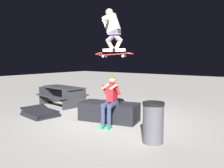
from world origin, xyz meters
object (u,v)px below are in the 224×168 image
Objects in this scene: skateboard at (114,54)px; kicker_ramp at (40,114)px; ledge_box_main at (109,112)px; trash_bin at (153,122)px; person_sitting_on_ledge at (110,98)px; skater_airborne at (112,28)px; picnic_table_back at (62,93)px.

kicker_ramp is (2.62, 0.47, -1.90)m from skateboard.
trash_bin is (-1.87, 0.86, 0.18)m from ledge_box_main.
person_sitting_on_ledge is 1.09× the size of kicker_ramp.
trash_bin is at bearing 155.15° from ledge_box_main.
person_sitting_on_ledge is 1.87m from skater_airborne.
person_sitting_on_ledge is 1.33× the size of skateboard.
person_sitting_on_ledge reaches higher than kicker_ramp.
trash_bin reaches higher than ledge_box_main.
kicker_ramp is (2.15, 0.87, -0.22)m from ledge_box_main.
skater_airborne reaches higher than person_sitting_on_ledge.
person_sitting_on_ledge is 0.76× the size of picnic_table_back.
kicker_ramp is at bearing 0.08° from trash_bin.
trash_bin is at bearing 162.65° from skater_airborne.
trash_bin is at bearing 161.66° from picnic_table_back.
ledge_box_main is at bearing -48.65° from person_sitting_on_ledge.
skateboard reaches higher than ledge_box_main.
person_sitting_on_ledge is 1.65m from trash_bin.
skater_airborne is (0.06, 0.01, 0.69)m from skateboard.
skater_airborne is 0.62× the size of picnic_table_back.
skateboard is at bearing -167.56° from skater_airborne.
skateboard is at bearing 161.71° from picnic_table_back.
trash_bin is (-4.74, 1.57, -0.04)m from picnic_table_back.
skateboard is at bearing -169.82° from kicker_ramp.
person_sitting_on_ledge is 1.23× the size of skater_airborne.
skater_airborne is at bearing 161.23° from picnic_table_back.
ledge_box_main reaches higher than kicker_ramp.
skater_airborne is (-0.09, 0.04, 1.86)m from person_sitting_on_ledge.
picnic_table_back is (2.87, -0.71, 0.23)m from ledge_box_main.
picnic_table_back is 4.99m from trash_bin.
ledge_box_main is 0.96× the size of picnic_table_back.
person_sitting_on_ledge is at bearing -17.80° from trash_bin.
trash_bin is at bearing 161.55° from skateboard.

